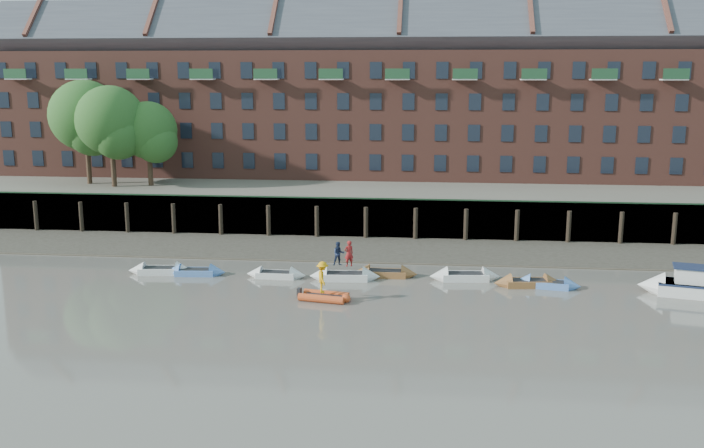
# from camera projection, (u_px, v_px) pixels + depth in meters

# --- Properties ---
(ground) EXTENTS (220.00, 220.00, 0.00)m
(ground) POSITION_uv_depth(u_px,v_px,m) (369.00, 330.00, 38.90)
(ground) COLOR #656058
(ground) RESTS_ON ground
(foreshore) EXTENTS (110.00, 8.00, 0.50)m
(foreshore) POSITION_uv_depth(u_px,v_px,m) (388.00, 250.00, 56.44)
(foreshore) COLOR #3D382F
(foreshore) RESTS_ON ground
(mud_band) EXTENTS (110.00, 1.60, 0.10)m
(mud_band) POSITION_uv_depth(u_px,v_px,m) (385.00, 261.00, 53.13)
(mud_band) COLOR #4C4336
(mud_band) RESTS_ON ground
(river_wall) EXTENTS (110.00, 1.23, 3.30)m
(river_wall) POSITION_uv_depth(u_px,v_px,m) (391.00, 218.00, 60.39)
(river_wall) COLOR #2D2A26
(river_wall) RESTS_ON ground
(bank_terrace) EXTENTS (110.00, 28.00, 3.20)m
(bank_terrace) POSITION_uv_depth(u_px,v_px,m) (398.00, 192.00, 73.66)
(bank_terrace) COLOR #5E594D
(bank_terrace) RESTS_ON ground
(apartment_terrace) EXTENTS (80.60, 15.56, 20.98)m
(apartment_terrace) POSITION_uv_depth(u_px,v_px,m) (400.00, 76.00, 72.38)
(apartment_terrace) COLOR brown
(apartment_terrace) RESTS_ON bank_terrace
(tree_cluster) EXTENTS (11.76, 7.74, 9.40)m
(tree_cluster) POSITION_uv_depth(u_px,v_px,m) (108.00, 121.00, 66.32)
(tree_cluster) COLOR #3A281C
(tree_cluster) RESTS_ON bank_terrace
(rowboat_0) EXTENTS (4.40, 1.69, 1.25)m
(rowboat_0) POSITION_uv_depth(u_px,v_px,m) (161.00, 270.00, 49.83)
(rowboat_0) COLOR silver
(rowboat_0) RESTS_ON ground
(rowboat_1) EXTENTS (4.09, 1.43, 1.17)m
(rowboat_1) POSITION_uv_depth(u_px,v_px,m) (196.00, 272.00, 49.50)
(rowboat_1) COLOR #507CC2
(rowboat_1) RESTS_ON ground
(rowboat_2) EXTENTS (3.98, 1.24, 1.15)m
(rowboat_2) POSITION_uv_depth(u_px,v_px,m) (276.00, 275.00, 48.86)
(rowboat_2) COLOR silver
(rowboat_2) RESTS_ON ground
(rowboat_3) EXTENTS (4.69, 1.64, 1.34)m
(rowboat_3) POSITION_uv_depth(u_px,v_px,m) (345.00, 276.00, 48.35)
(rowboat_3) COLOR silver
(rowboat_3) RESTS_ON ground
(rowboat_4) EXTENTS (4.23, 1.27, 1.23)m
(rowboat_4) POSITION_uv_depth(u_px,v_px,m) (385.00, 273.00, 49.12)
(rowboat_4) COLOR brown
(rowboat_4) RESTS_ON ground
(rowboat_5) EXTENTS (4.71, 1.72, 1.34)m
(rowboat_5) POSITION_uv_depth(u_px,v_px,m) (465.00, 276.00, 48.30)
(rowboat_5) COLOR silver
(rowboat_5) RESTS_ON ground
(rowboat_6) EXTENTS (4.45, 1.75, 1.26)m
(rowboat_6) POSITION_uv_depth(u_px,v_px,m) (528.00, 283.00, 46.86)
(rowboat_6) COLOR brown
(rowboat_6) RESTS_ON ground
(rowboat_7) EXTENTS (4.28, 1.93, 1.20)m
(rowboat_7) POSITION_uv_depth(u_px,v_px,m) (547.00, 284.00, 46.64)
(rowboat_7) COLOR #507CC2
(rowboat_7) RESTS_ON ground
(rib_tender) EXTENTS (3.13, 1.94, 0.53)m
(rib_tender) POSITION_uv_depth(u_px,v_px,m) (326.00, 297.00, 43.99)
(rib_tender) COLOR #CC4A1F
(rib_tender) RESTS_ON ground
(motor_launch) EXTENTS (5.94, 3.14, 2.34)m
(motor_launch) POSITION_uv_depth(u_px,v_px,m) (681.00, 285.00, 45.03)
(motor_launch) COLOR silver
(motor_launch) RESTS_ON ground
(person_rower_a) EXTENTS (0.74, 0.66, 1.70)m
(person_rower_a) POSITION_uv_depth(u_px,v_px,m) (349.00, 253.00, 48.08)
(person_rower_a) COLOR maroon
(person_rower_a) RESTS_ON rowboat_3
(person_rower_b) EXTENTS (0.89, 0.78, 1.56)m
(person_rower_b) POSITION_uv_depth(u_px,v_px,m) (339.00, 254.00, 48.31)
(person_rower_b) COLOR #19233F
(person_rower_b) RESTS_ON rowboat_3
(person_rib_crew) EXTENTS (0.95, 1.34, 1.87)m
(person_rib_crew) POSITION_uv_depth(u_px,v_px,m) (323.00, 277.00, 43.71)
(person_rib_crew) COLOR orange
(person_rib_crew) RESTS_ON rib_tender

